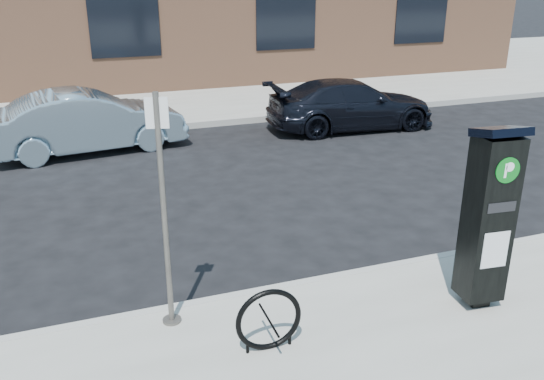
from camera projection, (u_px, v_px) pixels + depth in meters
name	position (u px, v px, depth m)	size (l,w,h in m)	color
ground	(262.00, 300.00, 6.82)	(120.00, 120.00, 0.00)	black
sidewalk_far	(123.00, 85.00, 19.06)	(60.00, 12.00, 0.15)	gray
curb_near	(263.00, 295.00, 6.78)	(60.00, 0.12, 0.16)	#9E9B93
curb_far	(152.00, 129.00, 13.82)	(60.00, 0.12, 0.16)	#9E9B93
parking_kiosk	(488.00, 216.00, 6.10)	(0.51, 0.46, 2.07)	black
sign_pole	(164.00, 216.00, 5.70)	(0.21, 0.20, 2.47)	#58524D
bike_rack	(269.00, 320.00, 5.59)	(0.67, 0.07, 0.67)	black
car_silver	(88.00, 121.00, 12.16)	(1.39, 3.98, 1.31)	#98B3C1
car_dark	(351.00, 104.00, 13.95)	(1.67, 4.11, 1.19)	black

